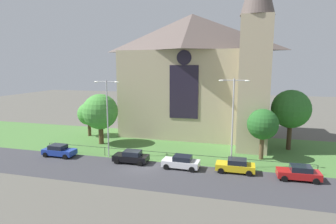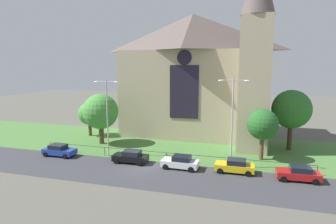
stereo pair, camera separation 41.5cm
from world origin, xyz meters
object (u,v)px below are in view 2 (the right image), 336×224
(streetlamp_near, at_px, (107,110))
(streetlamp_far, at_px, (232,114))
(tree_left_near, at_px, (101,112))
(parked_car_yellow, at_px, (235,166))
(parked_car_black, at_px, (131,157))
(parked_car_blue, at_px, (59,150))
(tree_left_far, at_px, (90,114))
(church_building, at_px, (196,74))
(parked_car_red, at_px, (298,173))
(tree_right_far, at_px, (291,109))
(parked_car_white, at_px, (180,162))
(tree_right_near, at_px, (263,125))

(streetlamp_near, relative_size, streetlamp_far, 0.96)
(tree_left_near, bearing_deg, parked_car_yellow, -18.33)
(parked_car_black, bearing_deg, parked_car_blue, -0.43)
(tree_left_far, bearing_deg, parked_car_blue, -79.75)
(church_building, bearing_deg, tree_left_near, -141.97)
(parked_car_yellow, bearing_deg, tree_left_far, -23.83)
(streetlamp_far, distance_m, parked_car_red, 9.06)
(tree_right_far, xyz_separation_m, tree_left_near, (-26.78, -4.25, -0.85))
(tree_left_near, bearing_deg, tree_right_far, 9.02)
(church_building, height_order, parked_car_white, church_building)
(tree_left_near, bearing_deg, parked_car_red, -15.06)
(streetlamp_near, distance_m, parked_car_white, 11.50)
(streetlamp_near, bearing_deg, parked_car_blue, -165.43)
(tree_right_near, bearing_deg, streetlamp_far, -130.47)
(tree_left_near, xyz_separation_m, tree_right_near, (22.89, -1.19, -0.42))
(church_building, bearing_deg, tree_right_far, -21.05)
(parked_car_black, xyz_separation_m, parked_car_yellow, (12.29, 0.16, 0.00))
(tree_right_far, height_order, streetlamp_near, streetlamp_near)
(streetlamp_near, xyz_separation_m, parked_car_yellow, (16.05, -1.34, -5.37))
(church_building, xyz_separation_m, parked_car_red, (13.84, -16.83, -9.53))
(tree_left_near, relative_size, streetlamp_near, 0.76)
(tree_left_far, relative_size, tree_right_near, 0.88)
(tree_right_near, height_order, parked_car_yellow, tree_right_near)
(tree_right_far, distance_m, streetlamp_near, 24.77)
(church_building, xyz_separation_m, parked_car_yellow, (7.49, -16.37, -9.53))
(parked_car_yellow, bearing_deg, parked_car_black, 0.40)
(tree_right_far, height_order, parked_car_black, tree_right_far)
(tree_right_far, height_order, tree_left_near, tree_right_far)
(parked_car_white, distance_m, parked_car_red, 12.39)
(streetlamp_far, bearing_deg, tree_right_near, 49.53)
(tree_right_far, relative_size, parked_car_black, 1.98)
(tree_left_far, height_order, parked_car_white, tree_left_far)
(tree_left_near, height_order, parked_car_black, tree_left_near)
(tree_right_far, bearing_deg, parked_car_yellow, -122.11)
(tree_right_far, bearing_deg, parked_car_white, -138.71)
(tree_left_far, distance_m, streetlamp_far, 25.56)
(parked_car_black, bearing_deg, tree_left_far, -42.97)
(church_building, relative_size, streetlamp_far, 2.54)
(parked_car_red, bearing_deg, parked_car_yellow, -6.43)
(parked_car_white, bearing_deg, tree_right_near, -145.42)
(tree_right_far, bearing_deg, parked_car_blue, -159.05)
(tree_right_far, bearing_deg, streetlamp_far, -127.75)
(church_building, relative_size, tree_left_near, 3.46)
(tree_right_near, distance_m, parked_car_red, 7.75)
(parked_car_white, height_order, parked_car_yellow, same)
(parked_car_yellow, bearing_deg, parked_car_blue, 0.41)
(streetlamp_near, bearing_deg, tree_right_near, 12.14)
(church_building, bearing_deg, parked_car_white, -85.07)
(streetlamp_far, xyz_separation_m, parked_car_white, (-5.48, -1.77, -5.57))
(church_building, height_order, parked_car_red, church_building)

